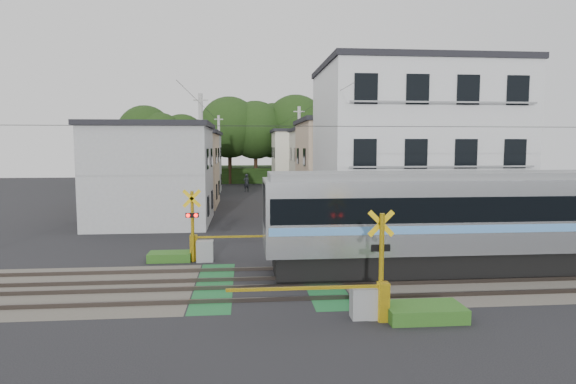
{
  "coord_description": "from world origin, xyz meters",
  "views": [
    {
      "loc": [
        -0.83,
        -16.58,
        4.88
      ],
      "look_at": [
        1.15,
        5.0,
        2.79
      ],
      "focal_mm": 30.0,
      "sensor_mm": 36.0,
      "label": 1
    }
  ],
  "objects": [
    {
      "name": "pedestrian",
      "position": [
        -0.59,
        34.72,
        0.94
      ],
      "size": [
        0.81,
        0.69,
        1.87
      ],
      "primitive_type": "imported",
      "rotation": [
        0.0,
        0.0,
        3.57
      ],
      "color": "#2D3138",
      "rests_on": "ground"
    },
    {
      "name": "catenary",
      "position": [
        6.0,
        0.03,
        3.7
      ],
      "size": [
        60.0,
        5.04,
        7.0
      ],
      "color": "#2D2D33",
      "rests_on": "ground"
    },
    {
      "name": "utility_poles",
      "position": [
        -1.05,
        23.01,
        4.08
      ],
      "size": [
        7.9,
        42.0,
        8.0
      ],
      "color": "#A5A5A0",
      "rests_on": "ground"
    },
    {
      "name": "crossing_signal_near",
      "position": [
        2.59,
        -3.65,
        0.71
      ],
      "size": [
        4.74,
        0.65,
        3.09
      ],
      "color": "yellow",
      "rests_on": "ground"
    },
    {
      "name": "apartment_block",
      "position": [
        8.5,
        9.49,
        4.66
      ],
      "size": [
        10.2,
        8.36,
        9.3
      ],
      "color": "silver",
      "rests_on": "ground"
    },
    {
      "name": "weed_patches",
      "position": [
        1.76,
        -0.09,
        0.18
      ],
      "size": [
        10.25,
        8.8,
        0.4
      ],
      "color": "#2D5E1E",
      "rests_on": "ground"
    },
    {
      "name": "crossing_signal_far",
      "position": [
        -2.59,
        3.65,
        0.71
      ],
      "size": [
        4.74,
        0.65,
        3.09
      ],
      "color": "yellow",
      "rests_on": "ground"
    },
    {
      "name": "houses_row",
      "position": [
        0.25,
        25.92,
        3.24
      ],
      "size": [
        22.07,
        31.35,
        6.8
      ],
      "color": "#A6A8AB",
      "rests_on": "ground"
    },
    {
      "name": "ground",
      "position": [
        0.0,
        0.0,
        0.0
      ],
      "size": [
        120.0,
        120.0,
        0.0
      ],
      "primitive_type": "plane",
      "color": "black"
    },
    {
      "name": "track_bed",
      "position": [
        0.0,
        0.0,
        0.04
      ],
      "size": [
        120.0,
        120.0,
        0.14
      ],
      "color": "#47423A",
      "rests_on": "ground"
    },
    {
      "name": "tree_hill",
      "position": [
        0.64,
        47.71,
        5.65
      ],
      "size": [
        40.0,
        13.71,
        11.45
      ],
      "color": "#1B3210",
      "rests_on": "ground"
    }
  ]
}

